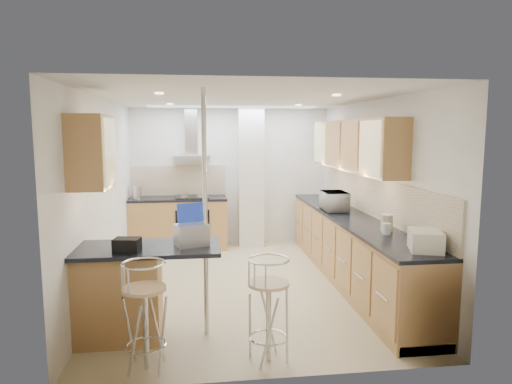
{
  "coord_description": "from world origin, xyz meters",
  "views": [
    {
      "loc": [
        -0.59,
        -5.97,
        2.08
      ],
      "look_at": [
        0.19,
        0.2,
        1.25
      ],
      "focal_mm": 32.0,
      "sensor_mm": 36.0,
      "label": 1
    }
  ],
  "objects": [
    {
      "name": "ground",
      "position": [
        0.0,
        0.0,
        0.0
      ],
      "size": [
        4.8,
        4.8,
        0.0
      ],
      "primitive_type": "plane",
      "color": "tan",
      "rests_on": "ground"
    },
    {
      "name": "room_shell",
      "position": [
        0.32,
        0.38,
        1.54
      ],
      "size": [
        3.64,
        4.84,
        2.51
      ],
      "color": "silver",
      "rests_on": "ground"
    },
    {
      "name": "right_counter",
      "position": [
        1.5,
        0.0,
        0.46
      ],
      "size": [
        0.63,
        4.4,
        0.92
      ],
      "color": "#B58548",
      "rests_on": "ground"
    },
    {
      "name": "back_counter",
      "position": [
        -0.95,
        2.1,
        0.46
      ],
      "size": [
        1.7,
        0.63,
        0.92
      ],
      "color": "#B58548",
      "rests_on": "ground"
    },
    {
      "name": "peninsula",
      "position": [
        -1.12,
        -1.45,
        0.48
      ],
      "size": [
        1.47,
        0.72,
        0.94
      ],
      "color": "#B58548",
      "rests_on": "ground"
    },
    {
      "name": "microwave",
      "position": [
        1.39,
        0.44,
        1.06
      ],
      "size": [
        0.34,
        0.5,
        0.28
      ],
      "primitive_type": "imported",
      "rotation": [
        0.0,
        0.0,
        1.57
      ],
      "color": "white",
      "rests_on": "right_counter"
    },
    {
      "name": "laptop",
      "position": [
        -0.67,
        -1.45,
        1.05
      ],
      "size": [
        0.37,
        0.32,
        0.21
      ],
      "primitive_type": "cube",
      "rotation": [
        0.0,
        0.0,
        0.33
      ],
      "color": "#9B9EA3",
      "rests_on": "peninsula"
    },
    {
      "name": "bag",
      "position": [
        -1.27,
        -1.62,
        1.01
      ],
      "size": [
        0.27,
        0.21,
        0.13
      ],
      "primitive_type": "cube",
      "rotation": [
        0.0,
        0.0,
        -0.18
      ],
      "color": "black",
      "rests_on": "peninsula"
    },
    {
      "name": "bar_stool_near",
      "position": [
        -1.07,
        -2.1,
        0.49
      ],
      "size": [
        0.5,
        0.5,
        0.98
      ],
      "primitive_type": null,
      "rotation": [
        0.0,
        0.0,
        0.31
      ],
      "color": "tan",
      "rests_on": "ground"
    },
    {
      "name": "bar_stool_end",
      "position": [
        0.02,
        -2.08,
        0.48
      ],
      "size": [
        0.55,
        0.55,
        0.97
      ],
      "primitive_type": null,
      "rotation": [
        0.0,
        0.0,
        0.66
      ],
      "color": "tan",
      "rests_on": "ground"
    },
    {
      "name": "jar_a",
      "position": [
        1.53,
        0.33,
        1.02
      ],
      "size": [
        0.15,
        0.15,
        0.2
      ],
      "primitive_type": "cylinder",
      "rotation": [
        0.0,
        0.0,
        -0.28
      ],
      "color": "white",
      "rests_on": "right_counter"
    },
    {
      "name": "jar_b",
      "position": [
        1.54,
        1.22,
        1.0
      ],
      "size": [
        0.14,
        0.14,
        0.16
      ],
      "primitive_type": "cylinder",
      "rotation": [
        0.0,
        0.0,
        0.39
      ],
      "color": "white",
      "rests_on": "right_counter"
    },
    {
      "name": "jar_c",
      "position": [
        1.58,
        -0.99,
        1.02
      ],
      "size": [
        0.15,
        0.15,
        0.2
      ],
      "primitive_type": "cylinder",
      "rotation": [
        0.0,
        0.0,
        0.09
      ],
      "color": "#C0B89A",
      "rests_on": "right_counter"
    },
    {
      "name": "jar_d",
      "position": [
        1.52,
        -1.14,
        0.98
      ],
      "size": [
        0.13,
        0.13,
        0.12
      ],
      "primitive_type": "cylinder",
      "rotation": [
        0.0,
        0.0,
        0.35
      ],
      "color": "white",
      "rests_on": "right_counter"
    },
    {
      "name": "bread_bin",
      "position": [
        1.6,
        -1.86,
        1.02
      ],
      "size": [
        0.4,
        0.45,
        0.2
      ],
      "primitive_type": "cube",
      "rotation": [
        0.0,
        0.0,
        -0.32
      ],
      "color": "white",
      "rests_on": "right_counter"
    },
    {
      "name": "kettle",
      "position": [
        -1.65,
        2.02,
        1.04
      ],
      "size": [
        0.16,
        0.16,
        0.23
      ],
      "primitive_type": "cylinder",
      "color": "silver",
      "rests_on": "back_counter"
    }
  ]
}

